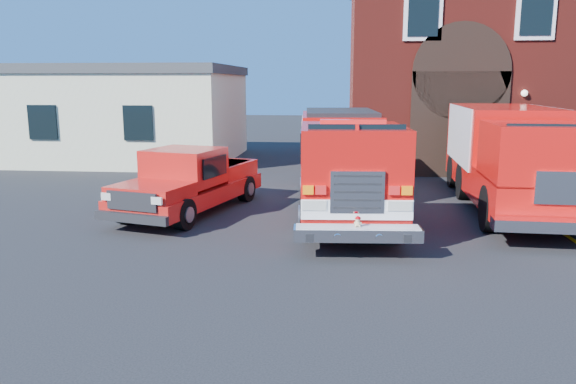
# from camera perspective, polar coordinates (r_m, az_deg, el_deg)

# --- Properties ---
(ground) EXTENTS (100.00, 100.00, 0.00)m
(ground) POSITION_cam_1_polar(r_m,az_deg,el_deg) (13.38, 0.50, -4.48)
(ground) COLOR black
(ground) RESTS_ON ground
(parking_stripe_near) EXTENTS (0.12, 3.00, 0.01)m
(parking_stripe_near) POSITION_cam_1_polar(r_m,az_deg,el_deg) (15.28, 25.99, -3.65)
(parking_stripe_near) COLOR #DCBD0B
(parking_stripe_near) RESTS_ON ground
(parking_stripe_mid) EXTENTS (0.12, 3.00, 0.01)m
(parking_stripe_mid) POSITION_cam_1_polar(r_m,az_deg,el_deg) (18.04, 22.73, -1.26)
(parking_stripe_mid) COLOR #DCBD0B
(parking_stripe_mid) RESTS_ON ground
(parking_stripe_far) EXTENTS (0.12, 3.00, 0.01)m
(parking_stripe_far) POSITION_cam_1_polar(r_m,az_deg,el_deg) (20.87, 20.35, 0.48)
(parking_stripe_far) COLOR #DCBD0B
(parking_stripe_far) RESTS_ON ground
(fire_station) EXTENTS (15.20, 10.20, 8.45)m
(fire_station) POSITION_cam_1_polar(r_m,az_deg,el_deg) (27.97, 22.33, 11.62)
(fire_station) COLOR maroon
(fire_station) RESTS_ON ground
(side_building) EXTENTS (10.20, 8.20, 4.35)m
(side_building) POSITION_cam_1_polar(r_m,az_deg,el_deg) (27.79, -16.01, 7.79)
(side_building) COLOR beige
(side_building) RESTS_ON ground
(fire_engine) EXTENTS (3.05, 9.09, 2.76)m
(fire_engine) POSITION_cam_1_polar(r_m,az_deg,el_deg) (15.84, 5.70, 3.18)
(fire_engine) COLOR black
(fire_engine) RESTS_ON ground
(pickup_truck) EXTENTS (3.37, 5.87, 1.82)m
(pickup_truck) POSITION_cam_1_polar(r_m,az_deg,el_deg) (15.92, -9.91, 1.03)
(pickup_truck) COLOR black
(pickup_truck) RESTS_ON ground
(secondary_truck) EXTENTS (3.13, 8.92, 2.86)m
(secondary_truck) POSITION_cam_1_polar(r_m,az_deg,el_deg) (17.47, 21.83, 3.60)
(secondary_truck) COLOR black
(secondary_truck) RESTS_ON ground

